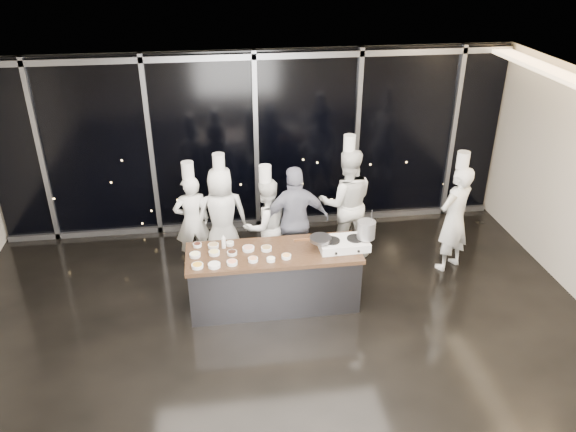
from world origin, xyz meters
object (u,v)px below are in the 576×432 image
object	(u,v)px
guest	(296,221)
chef_right	(346,202)
stove	(343,243)
demo_counter	(274,278)
chef_far_left	(192,220)
chef_left	(222,215)
stock_pot	(366,230)
chef_side	(454,217)
frying_pan	(320,239)
chef_center	(266,225)

from	to	relation	value
guest	chef_right	size ratio (longest dim) A/B	0.86
stove	guest	size ratio (longest dim) A/B	0.40
chef_right	demo_counter	bearing A→B (deg)	47.69
chef_far_left	chef_left	size ratio (longest dim) A/B	0.95
stock_pot	guest	xyz separation A→B (m)	(-0.88, 0.87, -0.26)
chef_side	chef_right	bearing A→B (deg)	-52.38
frying_pan	chef_side	size ratio (longest dim) A/B	0.27
demo_counter	chef_left	xyz separation A→B (m)	(-0.68, 1.32, 0.39)
stove	chef_center	xyz separation A→B (m)	(-1.00, 1.01, -0.17)
chef_left	demo_counter	bearing A→B (deg)	113.22
frying_pan	demo_counter	bearing A→B (deg)	175.70
chef_far_left	chef_left	distance (m)	0.48
stock_pot	chef_right	bearing A→B (deg)	88.33
demo_counter	chef_right	xyz separation A→B (m)	(1.36, 1.30, 0.49)
chef_left	stove	bearing A→B (deg)	137.25
stove	chef_center	world-z (taller)	chef_center
stove	stock_pot	world-z (taller)	stock_pot
stock_pot	chef_side	distance (m)	1.76
guest	chef_center	bearing A→B (deg)	-23.47
demo_counter	chef_far_left	bearing A→B (deg)	131.84
chef_far_left	chef_right	xyz separation A→B (m)	(2.52, 0.01, 0.13)
frying_pan	chef_far_left	size ratio (longest dim) A/B	0.30
stove	frying_pan	world-z (taller)	frying_pan
frying_pan	chef_right	xyz separation A→B (m)	(0.70, 1.33, -0.12)
stove	chef_side	xyz separation A→B (m)	(1.94, 0.65, -0.06)
stock_pot	chef_side	world-z (taller)	chef_side
chef_center	guest	size ratio (longest dim) A/B	1.00
chef_right	stock_pot	bearing A→B (deg)	92.24
chef_center	guest	world-z (taller)	guest
chef_side	chef_center	bearing A→B (deg)	-35.91
chef_left	chef_side	world-z (taller)	chef_side
chef_side	chef_left	bearing A→B (deg)	-39.83
frying_pan	guest	xyz separation A→B (m)	(-0.21, 0.86, -0.16)
stock_pot	chef_right	distance (m)	1.36
chef_left	chef_right	bearing A→B (deg)	175.61
demo_counter	chef_far_left	world-z (taller)	chef_far_left
chef_left	chef_side	xyz separation A→B (m)	(3.62, -0.70, 0.06)
frying_pan	chef_far_left	xyz separation A→B (m)	(-1.82, 1.32, -0.26)
demo_counter	chef_right	distance (m)	1.95
frying_pan	stove	bearing A→B (deg)	-2.20
demo_counter	stove	size ratio (longest dim) A/B	3.43
stock_pot	guest	world-z (taller)	guest
chef_side	demo_counter	bearing A→B (deg)	-17.00
chef_left	chef_side	distance (m)	3.68
stock_pot	chef_far_left	distance (m)	2.83
stove	chef_right	distance (m)	1.38
frying_pan	chef_far_left	bearing A→B (deg)	142.05
stove	chef_side	size ratio (longest dim) A/B	0.36
demo_counter	guest	size ratio (longest dim) A/B	1.36
stock_pot	guest	distance (m)	1.26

